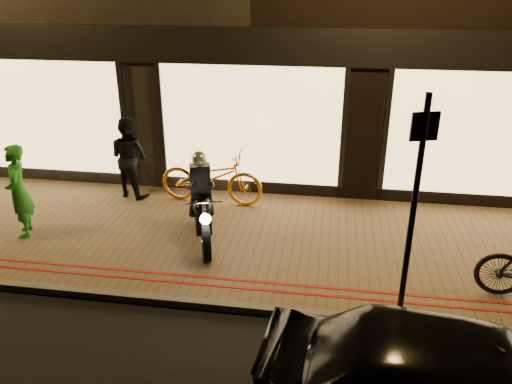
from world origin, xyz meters
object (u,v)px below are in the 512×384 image
sign_post (415,198)px  person_green (18,191)px  bicycle_gold (211,177)px  motorcycle (202,208)px

sign_post → person_green: 6.54m
person_green → sign_post: bearing=51.5°
bicycle_gold → person_green: (-2.96, -1.85, 0.27)m
motorcycle → sign_post: 3.68m
sign_post → bicycle_gold: (-3.40, 3.11, -1.12)m
motorcycle → person_green: 3.20m
sign_post → person_green: size_ratio=1.82×
motorcycle → sign_post: sign_post is taller
motorcycle → bicycle_gold: (-0.23, 1.58, -0.06)m
motorcycle → bicycle_gold: size_ratio=0.89×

